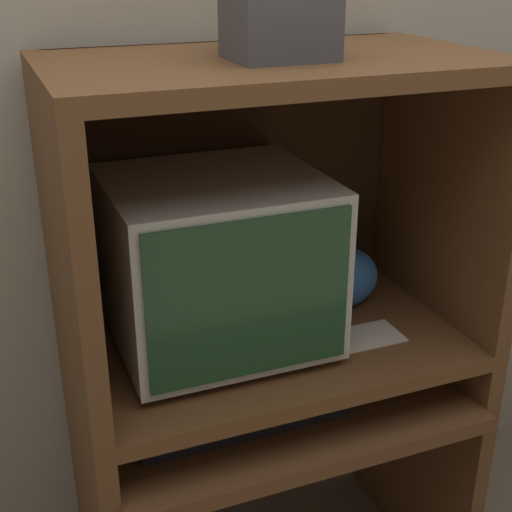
% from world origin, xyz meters
% --- Properties ---
extents(wall_back, '(6.00, 0.06, 2.60)m').
position_xyz_m(wall_back, '(0.00, 0.61, 1.30)').
color(wall_back, '#B2A893').
rests_on(wall_back, ground_plane).
extents(desk_base, '(0.91, 0.58, 0.63)m').
position_xyz_m(desk_base, '(0.00, 0.24, 0.40)').
color(desk_base, brown).
rests_on(desk_base, ground_plane).
extents(desk_monitor_shelf, '(0.91, 0.55, 0.14)m').
position_xyz_m(desk_monitor_shelf, '(0.00, 0.28, 0.73)').
color(desk_monitor_shelf, brown).
rests_on(desk_monitor_shelf, desk_base).
extents(hutch_upper, '(0.91, 0.55, 0.63)m').
position_xyz_m(hutch_upper, '(0.00, 0.31, 1.17)').
color(hutch_upper, brown).
rests_on(hutch_upper, desk_monitor_shelf).
extents(crt_monitor, '(0.45, 0.42, 0.39)m').
position_xyz_m(crt_monitor, '(-0.12, 0.29, 0.96)').
color(crt_monitor, beige).
rests_on(crt_monitor, desk_monitor_shelf).
extents(keyboard, '(0.47, 0.14, 0.03)m').
position_xyz_m(keyboard, '(-0.12, 0.17, 0.64)').
color(keyboard, black).
rests_on(keyboard, desk_base).
extents(mouse, '(0.07, 0.04, 0.03)m').
position_xyz_m(mouse, '(0.18, 0.17, 0.64)').
color(mouse, '#28282B').
rests_on(mouse, desk_base).
extents(snack_bag, '(0.18, 0.14, 0.15)m').
position_xyz_m(snack_bag, '(0.22, 0.35, 0.84)').
color(snack_bag, '#336BB7').
rests_on(snack_bag, desk_monitor_shelf).
extents(book_stack, '(0.20, 0.14, 0.08)m').
position_xyz_m(book_stack, '(0.04, 0.33, 1.44)').
color(book_stack, gold).
rests_on(book_stack, hutch_upper).
extents(paper_card, '(0.16, 0.11, 0.00)m').
position_xyz_m(paper_card, '(0.20, 0.19, 0.76)').
color(paper_card, beige).
rests_on(paper_card, desk_monitor_shelf).
extents(storage_box, '(0.19, 0.16, 0.13)m').
position_xyz_m(storage_box, '(-0.01, 0.23, 1.46)').
color(storage_box, '#4C4C51').
rests_on(storage_box, hutch_upper).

